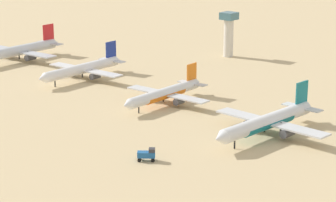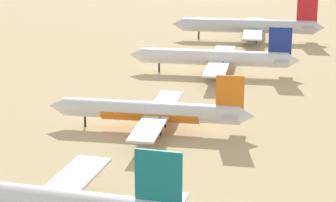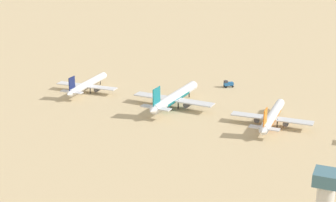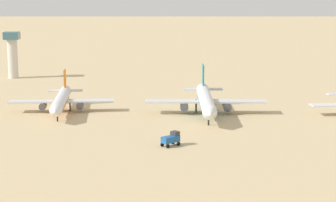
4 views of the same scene
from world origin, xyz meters
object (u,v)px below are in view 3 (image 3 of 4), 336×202
object	(u,v)px
parked_jet_2	(272,116)
service_truck	(228,84)
parked_jet_3	(175,97)
parked_jet_4	(88,84)

from	to	relation	value
parked_jet_2	service_truck	size ratio (longest dim) A/B	8.03
parked_jet_3	parked_jet_4	size ratio (longest dim) A/B	1.21
parked_jet_2	parked_jet_4	xyz separation A→B (m)	(11.56, 102.42, -0.17)
service_truck	parked_jet_2	bearing A→B (deg)	-144.47
parked_jet_2	service_truck	xyz separation A→B (m)	(49.07, 35.04, -2.24)
parked_jet_4	service_truck	size ratio (longest dim) A/B	7.62
parked_jet_4	parked_jet_2	bearing A→B (deg)	-96.44
parked_jet_2	parked_jet_3	size ratio (longest dim) A/B	0.87
parked_jet_3	parked_jet_4	distance (m)	52.88
parked_jet_2	service_truck	bearing A→B (deg)	35.53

